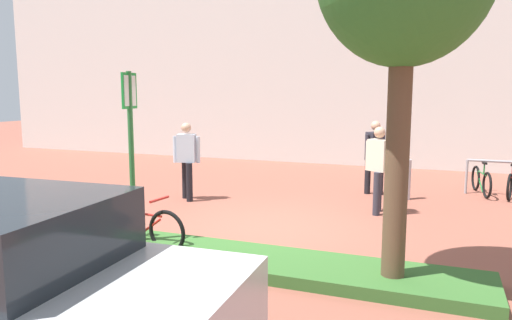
{
  "coord_description": "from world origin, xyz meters",
  "views": [
    {
      "loc": [
        2.92,
        -7.64,
        2.39
      ],
      "look_at": [
        -0.47,
        1.12,
        1.06
      ],
      "focal_mm": 33.9,
      "sensor_mm": 36.0,
      "label": 1
    }
  ],
  "objects_px": {
    "person_shirt_white": "(187,156)",
    "bollard_steel": "(407,180)",
    "person_suited_dark": "(375,153)",
    "bike_at_sign": "(140,226)",
    "person_shirt_blue": "(379,164)",
    "parking_sign_post": "(131,136)"
  },
  "relations": [
    {
      "from": "parking_sign_post",
      "to": "person_suited_dark",
      "type": "height_order",
      "value": "parking_sign_post"
    },
    {
      "from": "person_suited_dark",
      "to": "person_shirt_white",
      "type": "bearing_deg",
      "value": -150.99
    },
    {
      "from": "parking_sign_post",
      "to": "bike_at_sign",
      "type": "distance_m",
      "value": 1.4
    },
    {
      "from": "parking_sign_post",
      "to": "bollard_steel",
      "type": "distance_m",
      "value": 6.42
    },
    {
      "from": "parking_sign_post",
      "to": "person_shirt_white",
      "type": "bearing_deg",
      "value": 106.1
    },
    {
      "from": "bollard_steel",
      "to": "person_shirt_white",
      "type": "height_order",
      "value": "person_shirt_white"
    },
    {
      "from": "bike_at_sign",
      "to": "person_shirt_blue",
      "type": "height_order",
      "value": "person_shirt_blue"
    },
    {
      "from": "person_suited_dark",
      "to": "person_shirt_white",
      "type": "height_order",
      "value": "same"
    },
    {
      "from": "bike_at_sign",
      "to": "bollard_steel",
      "type": "relative_size",
      "value": 1.86
    },
    {
      "from": "bollard_steel",
      "to": "person_shirt_blue",
      "type": "bearing_deg",
      "value": -106.92
    },
    {
      "from": "bike_at_sign",
      "to": "person_suited_dark",
      "type": "relative_size",
      "value": 0.97
    },
    {
      "from": "person_suited_dark",
      "to": "person_shirt_white",
      "type": "xyz_separation_m",
      "value": [
        -3.8,
        -2.11,
        0.0
      ]
    },
    {
      "from": "person_shirt_blue",
      "to": "parking_sign_post",
      "type": "bearing_deg",
      "value": -130.56
    },
    {
      "from": "person_shirt_white",
      "to": "bollard_steel",
      "type": "bearing_deg",
      "value": 21.48
    },
    {
      "from": "bollard_steel",
      "to": "parking_sign_post",
      "type": "bearing_deg",
      "value": -124.81
    },
    {
      "from": "person_shirt_white",
      "to": "parking_sign_post",
      "type": "bearing_deg",
      "value": -73.9
    },
    {
      "from": "person_shirt_blue",
      "to": "person_shirt_white",
      "type": "relative_size",
      "value": 1.0
    },
    {
      "from": "bollard_steel",
      "to": "person_suited_dark",
      "type": "height_order",
      "value": "person_suited_dark"
    },
    {
      "from": "person_suited_dark",
      "to": "person_shirt_blue",
      "type": "height_order",
      "value": "same"
    },
    {
      "from": "person_suited_dark",
      "to": "bollard_steel",
      "type": "bearing_deg",
      "value": -22.03
    },
    {
      "from": "bollard_steel",
      "to": "person_shirt_blue",
      "type": "distance_m",
      "value": 1.66
    },
    {
      "from": "person_shirt_white",
      "to": "person_shirt_blue",
      "type": "bearing_deg",
      "value": 4.07
    }
  ]
}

